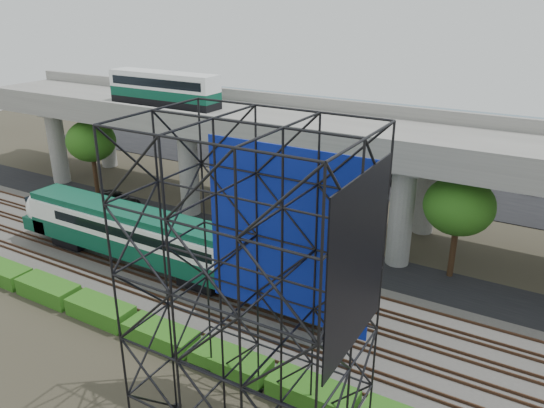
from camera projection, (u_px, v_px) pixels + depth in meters
The scene contains 13 objects.
ground at pixel (193, 304), 35.53m from camera, with size 140.00×140.00×0.00m, color #474233.
ballast_bed at pixel (211, 289), 37.10m from camera, with size 90.00×12.00×0.20m, color slate.
service_road at pixel (272, 244), 43.96m from camera, with size 90.00×5.00×0.08m, color black.
parking_lot at pixel (371, 169), 62.85m from camera, with size 90.00×18.00×0.08m, color black.
harbor_water at pixel (422, 131), 80.54m from camera, with size 140.00×40.00×0.03m, color #456372.
rail_tracks at pixel (211, 287), 37.04m from camera, with size 90.00×9.52×0.16m.
commuter_train at pixel (153, 238), 38.43m from camera, with size 29.30×3.06×4.30m.
overpass at pixel (292, 132), 45.91m from camera, with size 80.00×12.00×12.40m.
scaffold_tower at pixel (250, 303), 21.81m from camera, with size 9.36×6.36×15.00m.
hedge_strip at pixel (161, 334), 31.40m from camera, with size 34.60×1.80×1.20m.
trees at pixel (259, 155), 48.67m from camera, with size 40.94×16.94×7.69m.
suv at pixel (117, 201), 51.02m from camera, with size 2.54×5.51×1.53m, color black.
parked_cars at pixel (374, 165), 62.21m from camera, with size 37.92×9.41×1.30m.
Camera 1 is at (19.99, -23.77, 19.27)m, focal length 35.00 mm.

